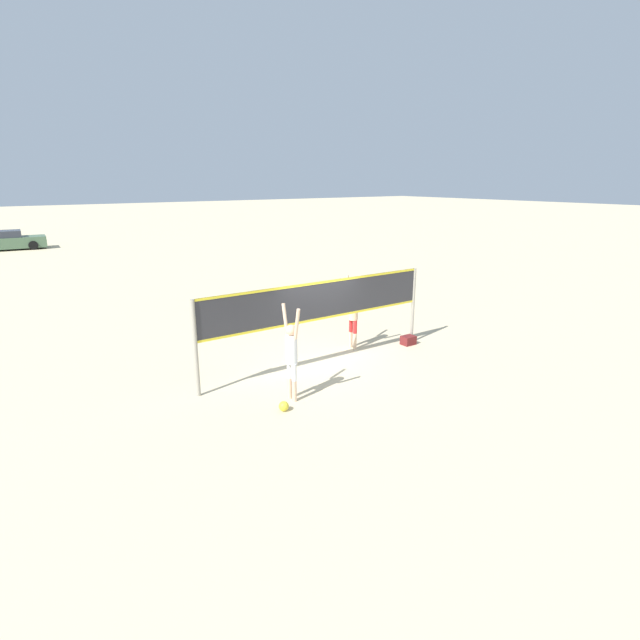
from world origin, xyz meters
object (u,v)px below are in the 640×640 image
volleyball_net (320,306)px  volleyball (284,406)px  player_blocker (353,311)px  player_spiker (291,351)px  parked_car_near (8,241)px  gear_bag (408,340)px

volleyball_net → volleyball: volleyball_net is taller
player_blocker → player_spiker: bearing=-59.1°
player_blocker → volleyball: (-3.95, -2.47, -1.06)m
player_blocker → parked_car_near: player_blocker is taller
player_blocker → volleyball: player_blocker is taller
player_blocker → gear_bag: player_blocker is taller
parked_car_near → volleyball: bearing=-81.4°
player_blocker → volleyball_net: bearing=-69.9°
volleyball → volleyball_net: bearing=39.1°
volleyball → gear_bag: size_ratio=0.55×
volleyball_net → parked_car_near: size_ratio=1.48×
player_blocker → gear_bag: bearing=66.0°
player_spiker → volleyball: player_spiker is taller
player_spiker → gear_bag: player_spiker is taller
player_blocker → parked_car_near: (-6.76, 31.44, -0.54)m
player_spiker → parked_car_near: size_ratio=0.47×
gear_bag → parked_car_near: (-8.40, 32.17, 0.50)m
player_blocker → gear_bag: (1.64, -0.73, -1.04)m
volleyball_net → parked_car_near: bearing=99.1°
player_blocker → volleyball: 4.78m
volleyball_net → player_spiker: 2.41m
volleyball → parked_car_near: bearing=94.7°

